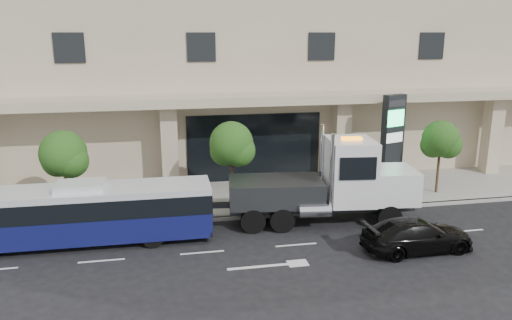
{
  "coord_description": "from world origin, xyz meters",
  "views": [
    {
      "loc": [
        -5.45,
        -20.51,
        8.8
      ],
      "look_at": [
        -1.06,
        2.0,
        2.92
      ],
      "focal_mm": 35.0,
      "sensor_mm": 36.0,
      "label": 1
    }
  ],
  "objects_px": {
    "city_bus": "(83,213)",
    "tow_truck": "(331,185)",
    "black_sedan": "(417,235)",
    "signage_pylon": "(392,142)"
  },
  "relations": [
    {
      "from": "black_sedan",
      "to": "signage_pylon",
      "type": "height_order",
      "value": "signage_pylon"
    },
    {
      "from": "tow_truck",
      "to": "black_sedan",
      "type": "xyz_separation_m",
      "value": [
        2.46,
        -3.77,
        -1.18
      ]
    },
    {
      "from": "black_sedan",
      "to": "signage_pylon",
      "type": "bearing_deg",
      "value": -19.72
    },
    {
      "from": "city_bus",
      "to": "black_sedan",
      "type": "xyz_separation_m",
      "value": [
        13.61,
        -3.36,
        -0.71
      ]
    },
    {
      "from": "tow_truck",
      "to": "signage_pylon",
      "type": "bearing_deg",
      "value": 44.76
    },
    {
      "from": "city_bus",
      "to": "tow_truck",
      "type": "distance_m",
      "value": 11.16
    },
    {
      "from": "signage_pylon",
      "to": "city_bus",
      "type": "bearing_deg",
      "value": 175.57
    },
    {
      "from": "tow_truck",
      "to": "black_sedan",
      "type": "bearing_deg",
      "value": -49.98
    },
    {
      "from": "city_bus",
      "to": "black_sedan",
      "type": "bearing_deg",
      "value": -13.37
    },
    {
      "from": "tow_truck",
      "to": "black_sedan",
      "type": "distance_m",
      "value": 4.66
    }
  ]
}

